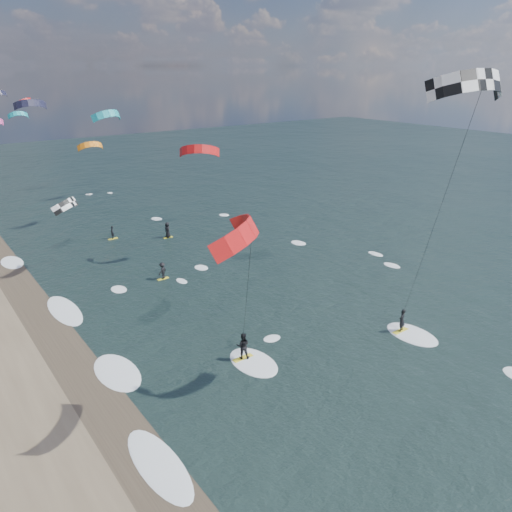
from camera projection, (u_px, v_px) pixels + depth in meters
ground at (403, 438)px, 26.76m from camera, size 260.00×260.00×0.00m
wet_sand_strip at (118, 426)px, 27.66m from camera, size 3.00×240.00×0.00m
kitesurfer_near_a at (465, 145)px, 26.76m from camera, size 7.94×8.81×18.95m
kitesurfer_near_b at (251, 275)px, 26.45m from camera, size 7.23×9.37×12.73m
far_kitesurfers at (157, 246)px, 52.61m from camera, size 7.04×14.82×1.86m
bg_kite_field at (58, 122)px, 66.31m from camera, size 14.69×63.49×8.93m
shoreline_surf at (107, 378)px, 31.90m from camera, size 2.40×79.40×0.11m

